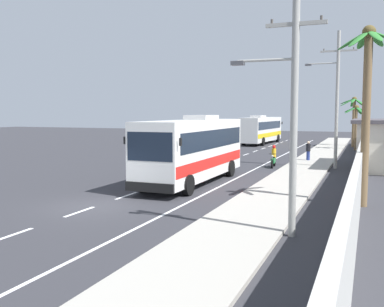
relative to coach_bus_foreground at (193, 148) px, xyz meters
name	(u,v)px	position (x,y,z in m)	size (l,w,h in m)	color
ground_plane	(95,207)	(-1.56, -7.65, -2.03)	(160.00, 160.00, 0.00)	#303035
sidewalk_kerb	(291,181)	(5.24, 2.35, -1.96)	(3.20, 90.00, 0.14)	#A8A399
lane_markings	(236,169)	(0.56, 6.97, -2.02)	(3.57, 71.00, 0.01)	white
boundary_wall	(362,158)	(9.04, 6.35, -0.85)	(0.24, 60.00, 2.36)	#B2B2AD
coach_bus_foreground	(193,148)	(0.00, 0.00, 0.00)	(3.03, 10.95, 3.90)	white
coach_bus_far_lane	(261,129)	(-3.53, 32.63, -0.12)	(3.23, 11.95, 3.66)	white
motorcycle_beside_bus	(274,158)	(2.88, 8.90, -1.36)	(0.56, 1.96, 1.65)	black
pedestrian_near_kerb	(308,150)	(4.80, 13.54, -1.08)	(0.36, 0.36, 1.56)	navy
utility_pole_nearest	(292,105)	(7.05, -9.15, 2.29)	(3.08, 0.24, 8.12)	#9E9E99
utility_pole_mid	(336,96)	(7.12, 9.72, 3.21)	(3.54, 0.24, 9.80)	#9E9E99
palm_nearest	(356,117)	(8.07, 26.57, 1.49)	(2.75, 2.70, 4.84)	brown
palm_second	(367,90)	(9.24, -3.28, 3.00)	(2.65, 2.65, 7.72)	brown
palm_third	(354,112)	(7.68, 31.53, 2.03)	(3.35, 3.41, 5.86)	brown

